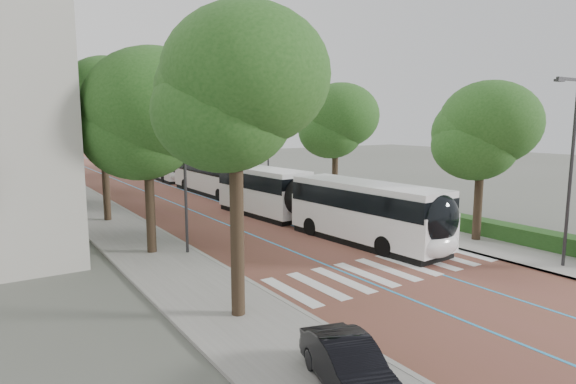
# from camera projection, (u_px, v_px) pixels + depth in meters

# --- Properties ---
(ground) EXTENTS (160.00, 160.00, 0.00)m
(ground) POSITION_uv_depth(u_px,v_px,m) (401.00, 277.00, 19.77)
(ground) COLOR #51544C
(ground) RESTS_ON ground
(road) EXTENTS (11.00, 140.00, 0.02)m
(road) POSITION_uv_depth(u_px,v_px,m) (132.00, 179.00, 52.87)
(road) COLOR brown
(road) RESTS_ON ground
(sidewalk_left) EXTENTS (4.00, 140.00, 0.12)m
(sidewalk_left) POSITION_uv_depth(u_px,v_px,m) (57.00, 183.00, 48.81)
(sidewalk_left) COLOR gray
(sidewalk_left) RESTS_ON ground
(sidewalk_right) EXTENTS (4.00, 140.00, 0.12)m
(sidewalk_right) POSITION_uv_depth(u_px,v_px,m) (196.00, 174.00, 56.93)
(sidewalk_right) COLOR gray
(sidewalk_right) RESTS_ON ground
(kerb_left) EXTENTS (0.20, 140.00, 0.14)m
(kerb_left) POSITION_uv_depth(u_px,v_px,m) (77.00, 182.00, 49.84)
(kerb_left) COLOR gray
(kerb_left) RESTS_ON ground
(kerb_right) EXTENTS (0.20, 140.00, 0.14)m
(kerb_right) POSITION_uv_depth(u_px,v_px,m) (180.00, 175.00, 55.90)
(kerb_right) COLOR gray
(kerb_right) RESTS_ON ground
(zebra_crossing) EXTENTS (10.55, 3.60, 0.01)m
(zebra_crossing) POSITION_uv_depth(u_px,v_px,m) (387.00, 269.00, 20.70)
(zebra_crossing) COLOR silver
(zebra_crossing) RESTS_ON ground
(lane_line_left) EXTENTS (0.12, 126.00, 0.01)m
(lane_line_left) POSITION_uv_depth(u_px,v_px,m) (117.00, 180.00, 52.01)
(lane_line_left) COLOR #2990CE
(lane_line_left) RESTS_ON road
(lane_line_right) EXTENTS (0.12, 126.00, 0.01)m
(lane_line_right) POSITION_uv_depth(u_px,v_px,m) (146.00, 178.00, 53.74)
(lane_line_right) COLOR #2990CE
(lane_line_right) RESTS_ON road
(hedge) EXTENTS (1.20, 14.00, 0.80)m
(hedge) POSITION_uv_depth(u_px,v_px,m) (527.00, 236.00, 24.62)
(hedge) COLOR #1B3F15
(hedge) RESTS_ON sidewalk_right
(streetlight_near) EXTENTS (1.82, 0.20, 8.00)m
(streetlight_near) POSITION_uv_depth(u_px,v_px,m) (570.00, 158.00, 20.16)
(streetlight_near) COLOR #2B2A2C
(streetlight_near) RESTS_ON sidewalk_right
(streetlight_far) EXTENTS (1.82, 0.20, 8.00)m
(streetlight_far) POSITION_uv_depth(u_px,v_px,m) (266.00, 139.00, 40.85)
(streetlight_far) COLOR #2B2A2C
(streetlight_far) RESTS_ON sidewalk_right
(lamp_post_left) EXTENTS (0.14, 0.14, 8.00)m
(lamp_post_left) POSITION_uv_depth(u_px,v_px,m) (185.00, 169.00, 22.48)
(lamp_post_left) COLOR #2B2A2C
(lamp_post_left) RESTS_ON sidewalk_left
(trees_left) EXTENTS (6.40, 60.25, 9.67)m
(trees_left) POSITION_uv_depth(u_px,v_px,m) (81.00, 114.00, 35.34)
(trees_left) COLOR black
(trees_left) RESTS_ON ground
(trees_right) EXTENTS (5.79, 47.46, 8.47)m
(trees_right) POSITION_uv_depth(u_px,v_px,m) (267.00, 127.00, 42.64)
(trees_right) COLOR black
(trees_right) RESTS_ON ground
(lead_bus) EXTENTS (3.77, 18.52, 3.20)m
(lead_bus) POSITION_uv_depth(u_px,v_px,m) (318.00, 203.00, 27.98)
(lead_bus) COLOR black
(lead_bus) RESTS_ON ground
(bus_queued_0) EXTENTS (2.59, 12.41, 3.20)m
(bus_queued_0) POSITION_uv_depth(u_px,v_px,m) (215.00, 176.00, 41.38)
(bus_queued_0) COLOR white
(bus_queued_0) RESTS_ON ground
(bus_queued_1) EXTENTS (3.01, 12.49, 3.20)m
(bus_queued_1) POSITION_uv_depth(u_px,v_px,m) (165.00, 164.00, 52.80)
(bus_queued_1) COLOR white
(bus_queued_1) RESTS_ON ground
(bus_queued_2) EXTENTS (2.63, 12.42, 3.20)m
(bus_queued_2) POSITION_uv_depth(u_px,v_px,m) (128.00, 157.00, 63.17)
(bus_queued_2) COLOR white
(bus_queued_2) RESTS_ON ground
(parked_car) EXTENTS (2.18, 3.80, 1.19)m
(parked_car) POSITION_uv_depth(u_px,v_px,m) (349.00, 365.00, 11.22)
(parked_car) COLOR black
(parked_car) RESTS_ON sidewalk_left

